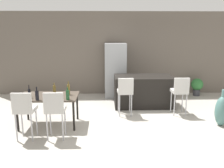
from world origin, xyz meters
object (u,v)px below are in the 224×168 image
(kitchen_island, at_px, (143,91))
(dining_chair_near, at_px, (24,108))
(dining_chair_far, at_px, (55,108))
(wine_bottle_left, at_px, (54,90))
(wine_bottle_far, at_px, (68,95))
(floor_vase, at_px, (222,111))
(dining_table, at_px, (48,98))
(wine_bottle_middle, at_px, (29,93))
(wine_bottle_inner, at_px, (69,89))
(wine_glass_right, at_px, (21,94))
(wine_bottle_corner, at_px, (37,95))
(potted_plant, at_px, (197,86))
(bar_chair_middle, at_px, (180,90))
(refrigerator, at_px, (115,70))
(bar_chair_left, at_px, (125,90))

(kitchen_island, bearing_deg, dining_chair_near, -141.73)
(dining_chair_far, height_order, wine_bottle_left, dining_chair_far)
(wine_bottle_far, relative_size, floor_vase, 0.32)
(dining_table, distance_m, dining_chair_near, 0.84)
(wine_bottle_far, relative_size, wine_bottle_middle, 0.96)
(dining_table, bearing_deg, wine_bottle_middle, -157.91)
(wine_bottle_inner, relative_size, wine_glass_right, 1.89)
(kitchen_island, xyz_separation_m, wine_bottle_far, (-2.01, -1.79, 0.39))
(kitchen_island, bearing_deg, floor_vase, -44.63)
(wine_bottle_corner, xyz_separation_m, floor_vase, (4.33, 0.18, -0.47))
(floor_vase, bearing_deg, wine_bottle_middle, 179.87)
(dining_table, bearing_deg, potted_plant, 28.64)
(bar_chair_middle, height_order, wine_bottle_left, bar_chair_middle)
(wine_glass_right, bearing_deg, wine_bottle_middle, 40.62)
(bar_chair_middle, height_order, wine_glass_right, bar_chair_middle)
(wine_bottle_middle, relative_size, wine_glass_right, 1.71)
(wine_bottle_corner, relative_size, refrigerator, 0.17)
(dining_chair_far, distance_m, wine_glass_right, 1.00)
(kitchen_island, relative_size, dining_chair_far, 1.66)
(wine_bottle_left, relative_size, refrigerator, 0.15)
(bar_chair_middle, relative_size, wine_bottle_left, 3.79)
(refrigerator, xyz_separation_m, floor_vase, (2.45, -2.69, -0.54))
(wine_bottle_left, distance_m, wine_bottle_corner, 0.58)
(bar_chair_middle, distance_m, dining_table, 3.43)
(bar_chair_middle, xyz_separation_m, wine_bottle_left, (-3.26, -0.45, 0.15))
(kitchen_island, xyz_separation_m, wine_glass_right, (-3.05, -1.73, 0.40))
(dining_table, relative_size, refrigerator, 0.76)
(bar_chair_left, bearing_deg, wine_bottle_far, -145.78)
(dining_table, xyz_separation_m, wine_bottle_corner, (-0.16, -0.35, 0.18))
(wine_bottle_corner, distance_m, refrigerator, 3.43)
(bar_chair_middle, relative_size, dining_table, 0.75)
(wine_bottle_corner, bearing_deg, refrigerator, 56.85)
(wine_bottle_middle, relative_size, potted_plant, 0.48)
(wine_bottle_middle, height_order, floor_vase, wine_bottle_middle)
(floor_vase, bearing_deg, dining_chair_far, -170.95)
(wine_bottle_inner, bearing_deg, kitchen_island, 33.74)
(dining_chair_near, distance_m, wine_bottle_far, 0.96)
(bar_chair_left, height_order, wine_glass_right, bar_chair_left)
(wine_bottle_left, bearing_deg, wine_bottle_far, -51.10)
(bar_chair_left, bearing_deg, wine_bottle_left, -165.91)
(wine_bottle_corner, relative_size, floor_vase, 0.34)
(potted_plant, bearing_deg, dining_chair_far, -142.43)
(bar_chair_middle, bearing_deg, wine_bottle_middle, -168.50)
(dining_table, distance_m, dining_chair_far, 0.84)
(dining_table, xyz_separation_m, dining_chair_far, (0.31, -0.78, 0.03))
(dining_chair_far, bearing_deg, bar_chair_left, 41.30)
(kitchen_island, height_order, dining_chair_far, dining_chair_far)
(potted_plant, bearing_deg, wine_bottle_far, -145.14)
(kitchen_island, xyz_separation_m, refrigerator, (-0.81, 1.06, 0.46))
(wine_bottle_inner, bearing_deg, wine_bottle_corner, -145.33)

